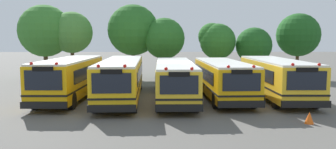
% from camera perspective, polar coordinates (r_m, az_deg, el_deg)
% --- Properties ---
extents(ground_plane, '(160.00, 160.00, 0.00)m').
position_cam_1_polar(ground_plane, '(22.90, 0.91, -3.98)').
color(ground_plane, '#595651').
extents(school_bus_0, '(2.65, 9.79, 2.77)m').
position_cam_1_polar(school_bus_0, '(23.32, -16.06, -0.42)').
color(school_bus_0, '#EAA80C').
rests_on(school_bus_0, ground_plane).
extents(school_bus_1, '(2.74, 11.76, 2.71)m').
position_cam_1_polar(school_bus_1, '(22.74, -7.75, -0.47)').
color(school_bus_1, yellow).
rests_on(school_bus_1, ground_plane).
extents(school_bus_2, '(2.43, 11.46, 2.57)m').
position_cam_1_polar(school_bus_2, '(22.55, 1.10, -0.65)').
color(school_bus_2, yellow).
rests_on(school_bus_2, ground_plane).
extents(school_bus_3, '(2.76, 10.02, 2.59)m').
position_cam_1_polar(school_bus_3, '(23.07, 9.10, -0.56)').
color(school_bus_3, '#EAA80C').
rests_on(school_bus_3, ground_plane).
extents(school_bus_4, '(2.77, 10.45, 2.70)m').
position_cam_1_polar(school_bus_4, '(24.11, 17.54, -0.34)').
color(school_bus_4, yellow).
rests_on(school_bus_4, ground_plane).
extents(tree_0, '(4.93, 4.93, 7.17)m').
position_cam_1_polar(tree_0, '(34.58, -19.96, 6.93)').
color(tree_0, '#4C3823').
rests_on(tree_0, ground_plane).
extents(tree_1, '(3.95, 3.95, 6.54)m').
position_cam_1_polar(tree_1, '(34.12, -16.01, 6.63)').
color(tree_1, '#4C3823').
rests_on(tree_1, ground_plane).
extents(tree_2, '(4.96, 4.96, 7.29)m').
position_cam_1_polar(tree_2, '(33.66, -5.88, 7.44)').
color(tree_2, '#4C3823').
rests_on(tree_2, ground_plane).
extents(tree_3, '(3.93, 3.93, 5.95)m').
position_cam_1_polar(tree_3, '(32.70, -0.85, 5.93)').
color(tree_3, '#4C3823').
rests_on(tree_3, ground_plane).
extents(tree_4, '(3.50, 3.36, 5.46)m').
position_cam_1_polar(tree_4, '(32.56, 8.00, 5.73)').
color(tree_4, '#4C3823').
rests_on(tree_4, ground_plane).
extents(tree_5, '(3.40, 3.40, 5.04)m').
position_cam_1_polar(tree_5, '(33.38, 14.34, 4.74)').
color(tree_5, '#4C3823').
rests_on(tree_5, ground_plane).
extents(tree_6, '(4.24, 4.24, 6.46)m').
position_cam_1_polar(tree_6, '(36.30, 21.03, 6.20)').
color(tree_6, '#4C3823').
rests_on(tree_6, ground_plane).
extents(traffic_cone, '(0.43, 0.43, 0.57)m').
position_cam_1_polar(traffic_cone, '(17.42, 22.54, -6.69)').
color(traffic_cone, '#EA5914').
rests_on(traffic_cone, ground_plane).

